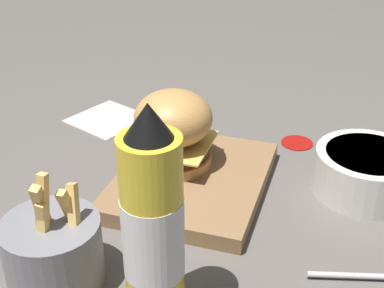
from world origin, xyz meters
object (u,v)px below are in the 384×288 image
object	(u,v)px
serving_board	(192,180)
ketchup_bottle	(153,228)
fries_basket	(54,251)
side_bowl	(367,171)
burger	(173,128)

from	to	relation	value
serving_board	ketchup_bottle	xyz separation A→B (m)	(-0.25, -0.04, 0.10)
serving_board	fries_basket	bearing A→B (deg)	159.19
side_bowl	serving_board	bearing A→B (deg)	105.74
fries_basket	side_bowl	xyz separation A→B (m)	(0.31, -0.34, -0.01)
serving_board	burger	xyz separation A→B (m)	(0.02, 0.04, 0.07)
ketchup_bottle	side_bowl	world-z (taller)	ketchup_bottle
fries_basket	side_bowl	size ratio (longest dim) A/B	0.98
serving_board	side_bowl	world-z (taller)	side_bowl
side_bowl	fries_basket	bearing A→B (deg)	132.36
burger	fries_basket	xyz separation A→B (m)	(-0.26, 0.05, -0.04)
serving_board	burger	world-z (taller)	burger
burger	side_bowl	distance (m)	0.29
ketchup_bottle	fries_basket	size ratio (longest dim) A/B	1.68
side_bowl	ketchup_bottle	bearing A→B (deg)	146.64
serving_board	fries_basket	size ratio (longest dim) A/B	1.74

